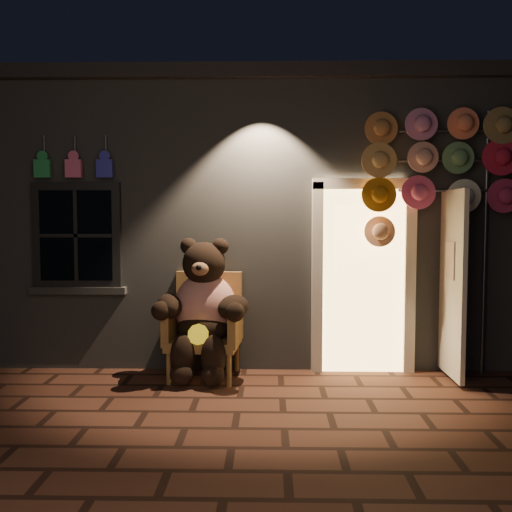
{
  "coord_description": "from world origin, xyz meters",
  "views": [
    {
      "loc": [
        0.29,
        -5.3,
        1.79
      ],
      "look_at": [
        0.15,
        1.0,
        1.35
      ],
      "focal_mm": 42.0,
      "sensor_mm": 36.0,
      "label": 1
    }
  ],
  "objects": [
    {
      "name": "ground",
      "position": [
        0.0,
        0.0,
        0.0
      ],
      "size": [
        60.0,
        60.0,
        0.0
      ],
      "primitive_type": "plane",
      "color": "#4D2B1D",
      "rests_on": "ground"
    },
    {
      "name": "shop_building",
      "position": [
        0.0,
        3.99,
        1.74
      ],
      "size": [
        7.3,
        5.95,
        3.51
      ],
      "color": "slate",
      "rests_on": "ground"
    },
    {
      "name": "teddy_bear",
      "position": [
        -0.42,
        1.08,
        0.77
      ],
      "size": [
        1.1,
        0.89,
        1.51
      ],
      "rotation": [
        0.0,
        0.0,
        -0.08
      ],
      "color": "red",
      "rests_on": "ground"
    },
    {
      "name": "wicker_armchair",
      "position": [
        -0.42,
        1.22,
        0.57
      ],
      "size": [
        0.84,
        0.77,
        1.14
      ],
      "rotation": [
        0.0,
        0.0,
        -0.08
      ],
      "color": "olive",
      "rests_on": "ground"
    },
    {
      "name": "hat_rack",
      "position": [
        2.12,
        1.28,
        2.3
      ],
      "size": [
        1.69,
        0.22,
        2.94
      ],
      "color": "#59595E",
      "rests_on": "ground"
    }
  ]
}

